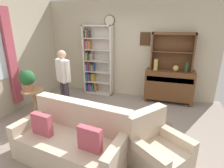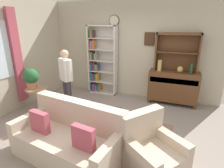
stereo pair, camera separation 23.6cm
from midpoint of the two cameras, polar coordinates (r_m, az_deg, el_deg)
The scene contains 18 objects.
ground_plane at distance 3.97m, azimuth -0.70°, elevation -13.97°, with size 5.40×4.60×0.02m, color gray.
wall_back at distance 5.43m, azimuth 7.72°, elevation 10.76°, with size 5.00×0.09×2.80m.
wall_left at distance 4.91m, azimuth -29.75°, elevation 7.61°, with size 0.16×4.20×2.80m.
area_rug at distance 3.67m, azimuth 0.51°, elevation -16.73°, with size 2.37×1.91×0.01m, color #846651.
bookshelf at distance 5.63m, azimuth -2.46°, elevation 6.94°, with size 0.90×0.30×2.10m.
sideboard at distance 5.23m, azimuth 19.99°, elevation -0.64°, with size 1.30×0.45×0.92m.
sideboard_hutch at distance 5.11m, azimuth 21.34°, elevation 10.94°, with size 1.10×0.26×1.00m.
vase_tall at distance 5.02m, azimuth 16.21°, elevation 5.67°, with size 0.11×0.11×0.30m, color tan.
vase_round at distance 5.03m, azimuth 22.05°, elevation 4.30°, with size 0.15×0.15×0.17m, color tan.
bottle_wine at distance 5.01m, azimuth 25.08°, elevation 4.43°, with size 0.07×0.07×0.27m, color #194223.
couch_floral at distance 3.16m, azimuth -11.27°, elevation -16.84°, with size 1.90×1.10×0.90m.
armchair_floral at distance 2.96m, azimuth 14.82°, elevation -20.52°, with size 1.07×1.07×0.88m.
plant_stand at distance 4.74m, azimuth -21.20°, elevation -4.10°, with size 0.52×0.52×0.65m.
potted_plant_large at distance 4.59m, azimuth -23.01°, elevation 1.95°, with size 0.35×0.35×0.48m.
potted_plant_small at distance 5.05m, azimuth -17.19°, elevation -5.35°, with size 0.19×0.19×0.26m.
person_reading at distance 4.46m, azimuth -12.87°, elevation 2.22°, with size 0.49×0.35×1.56m.
coffee_table at distance 3.85m, azimuth -2.25°, elevation -8.85°, with size 0.80×0.50×0.42m.
book_stack at distance 3.68m, azimuth -0.71°, elevation -8.60°, with size 0.18×0.12×0.05m.
Camera 2 is at (1.36, -3.07, 2.13)m, focal length 28.81 mm.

